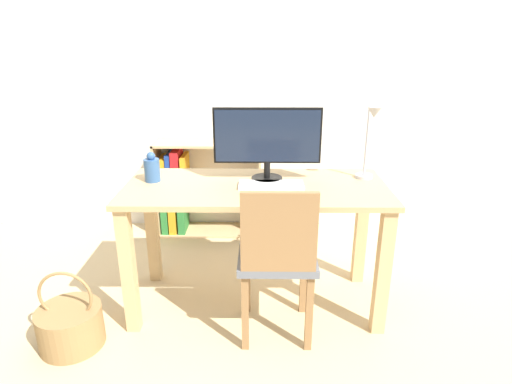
% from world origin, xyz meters
% --- Properties ---
extents(ground_plane, '(10.00, 10.00, 0.00)m').
position_xyz_m(ground_plane, '(0.00, 0.00, 0.00)').
color(ground_plane, '#CCB284').
extents(wall_back, '(8.00, 0.05, 2.60)m').
position_xyz_m(wall_back, '(0.00, 1.18, 1.30)').
color(wall_back, silver).
rests_on(wall_back, ground_plane).
extents(desk, '(1.45, 0.63, 0.76)m').
position_xyz_m(desk, '(0.00, 0.00, 0.61)').
color(desk, tan).
rests_on(desk, ground_plane).
extents(monitor, '(0.60, 0.18, 0.41)m').
position_xyz_m(monitor, '(0.06, 0.10, 1.00)').
color(monitor, black).
rests_on(monitor, desk).
extents(keyboard, '(0.36, 0.14, 0.02)m').
position_xyz_m(keyboard, '(0.08, -0.02, 0.77)').
color(keyboard, silver).
rests_on(keyboard, desk).
extents(vase, '(0.09, 0.09, 0.17)m').
position_xyz_m(vase, '(-0.59, 0.07, 0.83)').
color(vase, '#33598C').
rests_on(vase, desk).
extents(desk_lamp, '(0.10, 0.19, 0.43)m').
position_xyz_m(desk_lamp, '(0.63, 0.09, 1.02)').
color(desk_lamp, '#B7B7BC').
rests_on(desk_lamp, desk).
extents(chair, '(0.40, 0.40, 0.88)m').
position_xyz_m(chair, '(0.11, -0.31, 0.49)').
color(chair, slate).
rests_on(chair, ground_plane).
extents(bookshelf, '(0.83, 0.28, 0.76)m').
position_xyz_m(bookshelf, '(-0.54, 1.00, 0.37)').
color(bookshelf, tan).
rests_on(bookshelf, ground_plane).
extents(basket, '(0.33, 0.33, 0.44)m').
position_xyz_m(basket, '(-0.96, -0.40, 0.12)').
color(basket, '#997547').
rests_on(basket, ground_plane).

